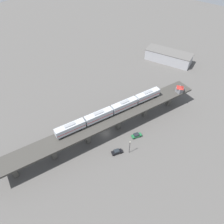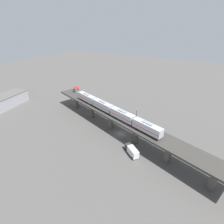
{
  "view_description": "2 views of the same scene",
  "coord_description": "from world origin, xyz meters",
  "px_view_note": "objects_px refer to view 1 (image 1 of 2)",
  "views": [
    {
      "loc": [
        42.29,
        -46.46,
        72.89
      ],
      "look_at": [
        -0.02,
        4.42,
        9.9
      ],
      "focal_mm": 35.0,
      "sensor_mm": 36.0,
      "label": 1
    },
    {
      "loc": [
        -58.08,
        -29.23,
        43.91
      ],
      "look_at": [
        -0.02,
        4.42,
        9.9
      ],
      "focal_mm": 28.0,
      "sensor_mm": 36.0,
      "label": 2
    }
  ],
  "objects_px": {
    "signal_hut": "(180,89)",
    "street_lamp": "(130,146)",
    "street_car_green": "(136,135)",
    "subway_train": "(112,110)",
    "street_car_black": "(117,152)",
    "warehouse_building": "(168,56)",
    "delivery_truck": "(73,133)"
  },
  "relations": [
    {
      "from": "subway_train",
      "to": "street_car_green",
      "type": "xyz_separation_m",
      "value": [
        11.43,
        2.73,
        -10.0
      ]
    },
    {
      "from": "street_car_black",
      "to": "delivery_truck",
      "type": "xyz_separation_m",
      "value": [
        -20.21,
        -4.91,
        0.82
      ]
    },
    {
      "from": "signal_hut",
      "to": "delivery_truck",
      "type": "bearing_deg",
      "value": -117.82
    },
    {
      "from": "street_car_black",
      "to": "street_lamp",
      "type": "xyz_separation_m",
      "value": [
        3.64,
        3.49,
        3.17
      ]
    },
    {
      "from": "street_car_green",
      "to": "delivery_truck",
      "type": "xyz_separation_m",
      "value": [
        -21.35,
        -17.01,
        0.82
      ]
    },
    {
      "from": "signal_hut",
      "to": "delivery_truck",
      "type": "xyz_separation_m",
      "value": [
        -24.56,
        -46.55,
        -8.44
      ]
    },
    {
      "from": "warehouse_building",
      "to": "signal_hut",
      "type": "bearing_deg",
      "value": -55.35
    },
    {
      "from": "subway_train",
      "to": "street_car_black",
      "type": "distance_m",
      "value": 17.15
    },
    {
      "from": "signal_hut",
      "to": "street_car_green",
      "type": "distance_m",
      "value": 31.13
    },
    {
      "from": "subway_train",
      "to": "signal_hut",
      "type": "height_order",
      "value": "subway_train"
    },
    {
      "from": "street_lamp",
      "to": "warehouse_building",
      "type": "relative_size",
      "value": 0.23
    },
    {
      "from": "signal_hut",
      "to": "warehouse_building",
      "type": "relative_size",
      "value": 0.14
    },
    {
      "from": "signal_hut",
      "to": "warehouse_building",
      "type": "bearing_deg",
      "value": 124.65
    },
    {
      "from": "signal_hut",
      "to": "street_lamp",
      "type": "relative_size",
      "value": 0.59
    },
    {
      "from": "subway_train",
      "to": "signal_hut",
      "type": "xyz_separation_m",
      "value": [
        14.64,
        32.27,
        -0.74
      ]
    },
    {
      "from": "subway_train",
      "to": "street_car_black",
      "type": "relative_size",
      "value": 10.22
    },
    {
      "from": "street_car_black",
      "to": "delivery_truck",
      "type": "distance_m",
      "value": 20.82
    },
    {
      "from": "street_car_black",
      "to": "warehouse_building",
      "type": "height_order",
      "value": "warehouse_building"
    },
    {
      "from": "street_lamp",
      "to": "street_car_green",
      "type": "bearing_deg",
      "value": 106.21
    },
    {
      "from": "delivery_truck",
      "to": "street_lamp",
      "type": "relative_size",
      "value": 1.02
    },
    {
      "from": "street_car_black",
      "to": "delivery_truck",
      "type": "relative_size",
      "value": 0.66
    },
    {
      "from": "subway_train",
      "to": "street_car_green",
      "type": "bearing_deg",
      "value": 13.41
    },
    {
      "from": "signal_hut",
      "to": "street_car_green",
      "type": "relative_size",
      "value": 0.86
    },
    {
      "from": "delivery_truck",
      "to": "street_lamp",
      "type": "distance_m",
      "value": 25.39
    },
    {
      "from": "street_car_black",
      "to": "street_lamp",
      "type": "distance_m",
      "value": 5.95
    },
    {
      "from": "signal_hut",
      "to": "street_lamp",
      "type": "xyz_separation_m",
      "value": [
        -0.71,
        -38.16,
        -6.1
      ]
    },
    {
      "from": "street_lamp",
      "to": "warehouse_building",
      "type": "bearing_deg",
      "value": 107.78
    },
    {
      "from": "signal_hut",
      "to": "warehouse_building",
      "type": "distance_m",
      "value": 43.0
    },
    {
      "from": "delivery_truck",
      "to": "street_lamp",
      "type": "xyz_separation_m",
      "value": [
        23.85,
        8.39,
        2.35
      ]
    },
    {
      "from": "subway_train",
      "to": "street_lamp",
      "type": "relative_size",
      "value": 6.94
    },
    {
      "from": "street_car_green",
      "to": "street_lamp",
      "type": "distance_m",
      "value": 9.51
    },
    {
      "from": "signal_hut",
      "to": "street_lamp",
      "type": "bearing_deg",
      "value": -91.07
    }
  ]
}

